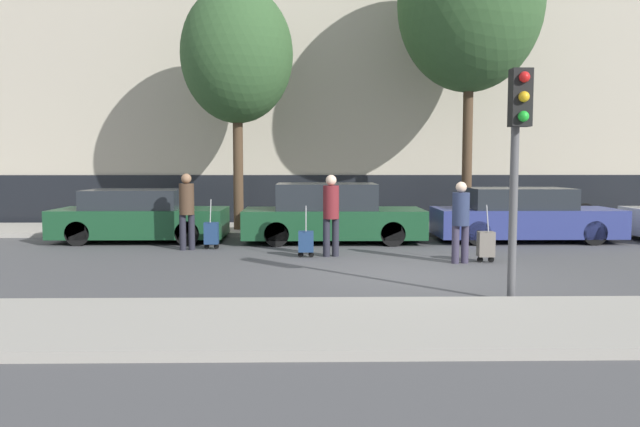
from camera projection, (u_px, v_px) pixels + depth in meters
name	position (u px, v px, depth m)	size (l,w,h in m)	color
ground_plane	(407.00, 274.00, 11.32)	(80.00, 80.00, 0.00)	#4C4C4F
sidewalk_near	(456.00, 324.00, 7.58)	(28.00, 2.50, 0.12)	#A39E93
sidewalk_far	(370.00, 229.00, 18.29)	(28.00, 3.00, 0.12)	#A39E93
building_facade	(360.00, 25.00, 21.57)	(28.00, 3.34, 13.53)	#B7AD99
parked_car_0	(140.00, 217.00, 15.85)	(4.26, 1.79, 1.33)	#194728
parked_car_1	(331.00, 215.00, 15.71)	(4.50, 1.81, 1.49)	#194728
parked_car_2	(523.00, 216.00, 15.90)	(4.57, 1.78, 1.36)	navy
pedestrian_left	(187.00, 207.00, 14.29)	(0.34, 0.34, 1.76)	#23232D
trolley_left	(211.00, 233.00, 14.48)	(0.34, 0.29, 1.16)	navy
pedestrian_center	(331.00, 210.00, 13.30)	(0.35, 0.34, 1.75)	#23232D
trolley_center	(306.00, 242.00, 13.23)	(0.34, 0.29, 1.10)	navy
pedestrian_right	(461.00, 217.00, 12.41)	(0.35, 0.34, 1.63)	#383347
trolley_right	(486.00, 244.00, 12.55)	(0.34, 0.29, 1.17)	slate
traffic_light	(518.00, 137.00, 8.79)	(0.28, 0.47, 3.32)	#515154
parked_bicycle	(567.00, 215.00, 18.01)	(1.77, 0.06, 0.96)	black
bare_tree_near_crossing	(470.00, 3.00, 17.26)	(4.02, 4.02, 8.77)	#4C3826
bare_tree_down_street	(237.00, 55.00, 17.29)	(3.11, 3.11, 6.79)	#4C3826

